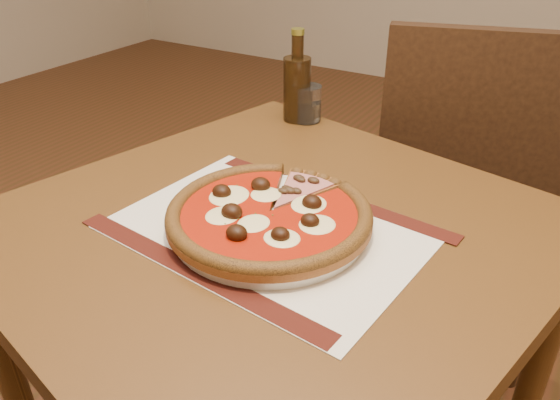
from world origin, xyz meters
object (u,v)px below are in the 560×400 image
object	(u,v)px
table	(274,273)
plate	(269,224)
water_glass	(307,103)
chair_far	(468,185)
bottle	(297,86)
pizza	(269,213)

from	to	relation	value
table	plate	size ratio (longest dim) A/B	3.26
plate	table	bearing A→B (deg)	107.40
plate	water_glass	xyz separation A→B (m)	(-0.17, 0.43, 0.03)
chair_far	water_glass	size ratio (longest dim) A/B	12.01
water_glass	table	bearing A→B (deg)	-67.95
plate	bottle	distance (m)	0.47
bottle	plate	bearing A→B (deg)	-65.45
table	chair_far	xyz separation A→B (m)	(0.16, 0.68, -0.10)
water_glass	bottle	distance (m)	0.05
table	plate	distance (m)	0.12
table	water_glass	size ratio (longest dim) A/B	11.99
chair_far	water_glass	distance (m)	0.49
plate	chair_far	bearing A→B (deg)	77.56
plate	bottle	world-z (taller)	bottle
chair_far	bottle	xyz separation A→B (m)	(-0.35, -0.28, 0.28)
plate	bottle	size ratio (longest dim) A/B	1.46
chair_far	plate	bearing A→B (deg)	61.65
pizza	bottle	xyz separation A→B (m)	(-0.19, 0.43, 0.05)
water_glass	chair_far	bearing A→B (deg)	39.64
table	plate	xyz separation A→B (m)	(0.01, -0.02, 0.11)
table	bottle	bearing A→B (deg)	114.96
table	chair_far	size ratio (longest dim) A/B	1.00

